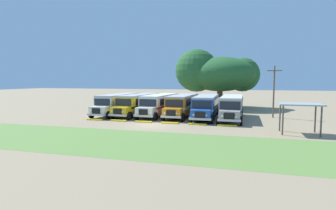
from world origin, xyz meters
name	(u,v)px	position (x,y,z in m)	size (l,w,h in m)	color
ground_plane	(152,125)	(0.00, 0.00, 0.00)	(220.00, 220.00, 0.00)	#937F60
foreground_grass_strip	(118,141)	(0.00, -7.92, 0.00)	(80.00, 8.99, 0.01)	olive
parked_bus_slot_0	(118,103)	(-7.65, 7.61, 1.58)	(2.89, 10.86, 2.82)	silver
parked_bus_slot_1	(138,103)	(-4.70, 7.86, 1.58)	(3.28, 10.93, 2.82)	yellow
parked_bus_slot_2	(160,104)	(-1.68, 8.08, 1.58)	(3.00, 10.88, 2.82)	silver
parked_bus_slot_3	(183,104)	(1.50, 8.17, 1.58)	(2.77, 10.85, 2.82)	orange
parked_bus_slot_4	(206,105)	(4.76, 7.39, 1.58)	(2.90, 10.87, 2.82)	#23519E
parked_bus_slot_5	(232,106)	(7.96, 7.27, 1.58)	(2.69, 10.84, 2.82)	#9E9993
curb_wheelstop_0	(95,120)	(-7.76, 1.52, 0.07)	(2.00, 0.36, 0.15)	yellow
curb_wheelstop_1	(118,121)	(-4.66, 1.52, 0.07)	(2.00, 0.36, 0.15)	yellow
curb_wheelstop_2	(143,122)	(-1.55, 1.52, 0.07)	(2.00, 0.36, 0.15)	yellow
curb_wheelstop_3	(170,123)	(1.55, 1.52, 0.07)	(2.00, 0.36, 0.15)	yellow
curb_wheelstop_4	(197,124)	(4.66, 1.52, 0.07)	(2.00, 0.36, 0.15)	yellow
curb_wheelstop_5	(227,125)	(7.76, 1.52, 0.07)	(2.00, 0.36, 0.15)	yellow
broad_shade_tree	(217,73)	(4.82, 20.82, 6.00)	(14.20, 11.56, 10.08)	brown
utility_pole	(274,90)	(13.01, 9.78, 3.53)	(1.80, 0.20, 6.59)	brown
waiting_shelter	(300,106)	(14.20, -0.75, 2.45)	(3.60, 2.60, 2.72)	brown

